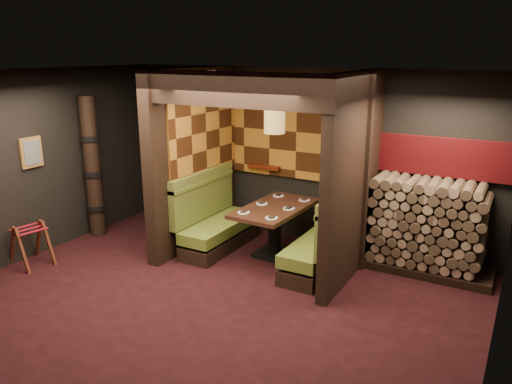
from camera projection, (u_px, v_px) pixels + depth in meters
The scene contains 22 objects.
floor at pixel (206, 304), 6.36m from camera, with size 6.50×5.50×0.02m, color black.
ceiling at pixel (199, 73), 5.57m from camera, with size 6.50×5.50×0.02m, color black.
wall_back at pixel (299, 155), 8.27m from camera, with size 6.50×0.02×2.85m, color black.
wall_left at pixel (25, 166), 7.50m from camera, with size 0.02×5.50×2.85m, color black.
wall_right at pixel (504, 247), 4.42m from camera, with size 0.02×5.50×2.85m, color black.
partition_left at pixel (193, 159), 7.98m from camera, with size 0.20×2.20×2.85m, color black.
partition_right at pixel (354, 178), 6.77m from camera, with size 0.15×2.10×2.85m, color black.
header_beam at pixel (231, 89), 6.23m from camera, with size 2.85×0.18×0.44m, color black.
tapa_back_panel at pixel (297, 132), 8.14m from camera, with size 2.40×0.06×1.55m, color #AB6C21.
tapa_side_panel at pixel (205, 132), 7.96m from camera, with size 0.04×1.85×1.45m, color #AB6C21.
lacquer_shelf at pixel (264, 167), 8.53m from camera, with size 0.60×0.12×0.07m, color #521709.
booth_bench_left at pixel (215, 223), 8.08m from camera, with size 0.68×1.60×1.14m.
booth_bench_right at pixel (324, 245), 7.18m from camera, with size 0.68×1.60×1.14m.
dining_table at pixel (275, 221), 7.69m from camera, with size 0.89×1.55×0.80m.
place_settings at pixel (275, 206), 7.62m from camera, with size 0.70×1.24×0.03m.
pendant_lamp at pixel (275, 118), 7.21m from camera, with size 0.31×0.31×0.91m.
framed_picture at pixel (31, 152), 7.51m from camera, with size 0.05×0.36×0.46m.
luggage_rack at pixel (31, 243), 7.43m from camera, with size 0.70×0.55×0.69m.
totem_column at pixel (93, 168), 8.39m from camera, with size 0.31×0.31×2.40m.
firewood_stack at pixel (433, 228), 7.05m from camera, with size 1.73×0.70×1.36m.
mosaic_header at pixel (444, 157), 7.07m from camera, with size 1.83×0.10×0.56m, color maroon.
bay_front_post at pixel (366, 175), 6.95m from camera, with size 0.08×0.08×2.85m, color black.
Camera 1 is at (3.37, -4.67, 3.10)m, focal length 35.00 mm.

